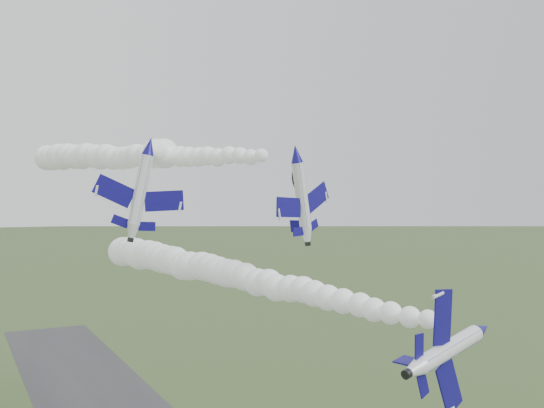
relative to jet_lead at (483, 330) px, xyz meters
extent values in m
cylinder|color=white|center=(-0.07, 0.09, -0.01)|extent=(3.56, 8.22, 1.66)
cone|color=navy|center=(1.16, -4.85, -0.01)|extent=(2.12, 2.45, 1.66)
cone|color=white|center=(-1.25, 4.84, -0.01)|extent=(2.02, 2.08, 1.66)
cylinder|color=black|center=(-1.49, 5.77, -0.01)|extent=(0.95, 0.76, 0.84)
ellipsoid|color=black|center=(0.95, -1.80, 0.08)|extent=(1.74, 2.95, 1.10)
cube|color=navy|center=(-0.85, 0.68, 2.81)|extent=(1.38, 2.44, 4.38)
cube|color=navy|center=(0.06, 0.91, -2.87)|extent=(1.38, 2.44, 4.38)
cube|color=navy|center=(-1.29, 3.94, 1.51)|extent=(0.65, 1.12, 1.91)
cube|color=navy|center=(-0.80, 4.06, -1.52)|extent=(0.65, 1.12, 1.91)
cube|color=navy|center=(0.20, 4.07, 0.20)|extent=(2.41, 2.00, 0.46)
cylinder|color=white|center=(-21.41, 27.30, 17.13)|extent=(4.10, 7.75, 1.61)
cone|color=navy|center=(-23.05, 22.75, 17.13)|extent=(2.19, 2.43, 1.61)
cone|color=white|center=(-19.84, 31.67, 17.13)|extent=(2.07, 2.09, 1.61)
cylinder|color=black|center=(-19.53, 32.53, 17.13)|extent=(0.95, 0.79, 0.82)
ellipsoid|color=black|center=(-21.98, 25.41, 17.64)|extent=(1.90, 2.83, 1.07)
cube|color=navy|center=(-23.72, 28.90, 17.53)|extent=(4.64, 3.46, 0.95)
cube|color=navy|center=(-18.67, 27.09, 16.46)|extent=(4.64, 3.46, 0.95)
cube|color=navy|center=(-21.47, 31.39, 17.42)|extent=(2.04, 1.55, 0.45)
cube|color=navy|center=(-18.77, 30.42, 16.85)|extent=(2.04, 1.55, 0.45)
cube|color=navy|center=(-19.97, 30.62, 18.30)|extent=(0.96, 1.54, 1.99)
cylinder|color=white|center=(-3.10, 26.82, 16.95)|extent=(4.82, 8.42, 1.78)
cone|color=navy|center=(-1.10, 21.93, 16.95)|extent=(2.48, 2.70, 1.78)
cone|color=white|center=(-5.03, 31.52, 16.95)|extent=(2.33, 2.33, 1.78)
cylinder|color=black|center=(-5.41, 32.44, 16.95)|extent=(1.06, 0.90, 0.90)
ellipsoid|color=black|center=(-2.39, 24.78, 17.50)|extent=(2.19, 3.11, 1.19)
cube|color=navy|center=(-6.08, 26.46, 16.17)|extent=(5.08, 3.92, 1.11)
cube|color=navy|center=(-0.67, 28.68, 17.44)|extent=(5.08, 3.92, 1.11)
cube|color=navy|center=(-6.13, 30.10, 16.61)|extent=(2.24, 1.76, 0.52)
cube|color=navy|center=(-3.25, 31.28, 17.29)|extent=(2.24, 1.76, 0.52)
cube|color=navy|center=(-4.85, 30.37, 18.22)|extent=(1.14, 1.70, 2.17)
camera|label=1|loc=(-40.49, -37.67, 11.03)|focal=40.00mm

